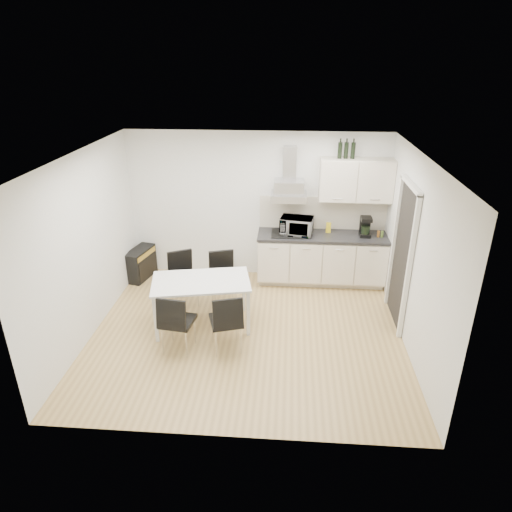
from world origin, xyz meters
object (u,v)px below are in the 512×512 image
(kitchenette, at_px, (324,239))
(guitar_amp, at_px, (141,263))
(chair_far_right, at_px, (224,280))
(floor_speaker, at_px, (226,266))
(dining_table, at_px, (201,286))
(chair_far_left, at_px, (184,280))
(chair_near_right, at_px, (226,321))
(chair_near_left, at_px, (178,322))

(kitchenette, relative_size, guitar_amp, 3.54)
(guitar_amp, bearing_deg, chair_far_right, -13.76)
(guitar_amp, distance_m, floor_speaker, 1.55)
(dining_table, distance_m, floor_speaker, 1.82)
(chair_far_right, distance_m, guitar_amp, 1.85)
(chair_far_left, bearing_deg, dining_table, 96.20)
(dining_table, bearing_deg, chair_near_right, -63.67)
(chair_near_right, xyz_separation_m, floor_speaker, (-0.32, 2.31, -0.28))
(chair_far_left, height_order, guitar_amp, chair_far_left)
(dining_table, height_order, chair_near_left, chair_near_left)
(dining_table, xyz_separation_m, chair_near_left, (-0.21, -0.63, -0.23))
(dining_table, relative_size, chair_near_left, 1.74)
(kitchenette, bearing_deg, chair_far_right, -150.35)
(guitar_amp, height_order, floor_speaker, guitar_amp)
(chair_near_right, bearing_deg, kitchenette, 38.93)
(chair_near_left, distance_m, chair_near_right, 0.65)
(chair_near_right, height_order, guitar_amp, chair_near_right)
(kitchenette, height_order, floor_speaker, kitchenette)
(dining_table, relative_size, chair_near_right, 1.74)
(chair_far_left, relative_size, chair_near_right, 1.00)
(chair_far_left, bearing_deg, chair_far_right, 155.90)
(kitchenette, height_order, dining_table, kitchenette)
(chair_near_left, height_order, floor_speaker, chair_near_left)
(chair_far_left, distance_m, guitar_amp, 1.35)
(chair_near_left, bearing_deg, guitar_amp, 127.23)
(floor_speaker, bearing_deg, chair_far_left, -129.61)
(chair_near_left, height_order, guitar_amp, chair_near_left)
(dining_table, relative_size, guitar_amp, 2.15)
(chair_far_left, relative_size, guitar_amp, 1.24)
(chair_far_right, distance_m, floor_speaker, 1.14)
(kitchenette, bearing_deg, dining_table, -139.91)
(chair_near_left, bearing_deg, kitchenette, 54.49)
(guitar_amp, bearing_deg, chair_near_right, -34.58)
(dining_table, height_order, chair_far_left, chair_far_left)
(chair_far_right, height_order, chair_near_right, same)
(dining_table, distance_m, chair_far_left, 0.76)
(kitchenette, relative_size, chair_near_right, 2.86)
(chair_near_right, bearing_deg, chair_far_right, 82.26)
(dining_table, xyz_separation_m, chair_far_left, (-0.40, 0.61, -0.23))
(chair_far_left, height_order, chair_near_right, same)
(kitchenette, height_order, chair_far_left, kitchenette)
(dining_table, distance_m, chair_near_left, 0.70)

